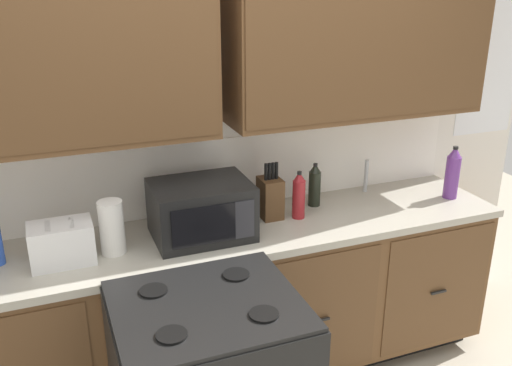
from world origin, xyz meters
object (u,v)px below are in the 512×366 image
Objects in this scene: bottle_violet at (452,173)px; toaster at (62,243)px; knife_block at (270,197)px; bottle_dark at (315,185)px; paper_towel_roll at (112,227)px; bottle_red at (299,195)px; microwave at (201,210)px.

toaster is at bearing 179.91° from bottle_violet.
knife_block is 0.30m from bottle_dark.
bottle_red is (0.98, 0.05, -0.00)m from paper_towel_roll.
bottle_dark is (1.14, 0.17, -0.01)m from paper_towel_roll.
bottle_red reaches higher than paper_towel_roll.
bottle_violet is at bearing -6.55° from knife_block.
toaster is 0.23m from paper_towel_roll.
microwave is 1.71× the size of toaster.
knife_block and bottle_violet have the same top height.
bottle_red is at bearing 2.85° from toaster.
microwave is at bearing 178.54° from bottle_violet.
bottle_violet reaches higher than toaster.
paper_towel_roll is at bearing -177.27° from bottle_red.
bottle_red is (0.54, 0.03, -0.01)m from microwave.
toaster is 2.16m from bottle_violet.
bottle_dark is at bearing 11.40° from knife_block.
bottle_red is at bearing 176.17° from bottle_violet.
bottle_dark reaches higher than toaster.
bottle_violet reaches higher than paper_towel_roll.
paper_towel_roll is at bearing -177.22° from microwave.
knife_block is 1.25× the size of bottle_dark.
bottle_dark is (0.29, 0.06, 0.01)m from knife_block.
microwave is 0.54m from bottle_red.
bottle_dark is 0.95× the size of bottle_red.
paper_towel_roll is 0.99× the size of bottle_red.
microwave is 0.67m from toaster.
knife_block reaches higher than paper_towel_roll.
paper_towel_roll is at bearing 3.35° from toaster.
knife_block is (1.07, 0.12, 0.02)m from toaster.
bottle_dark is at bearing 37.89° from bottle_red.
bottle_violet is at bearing -3.83° from bottle_red.
microwave is 1.93× the size of bottle_dark.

